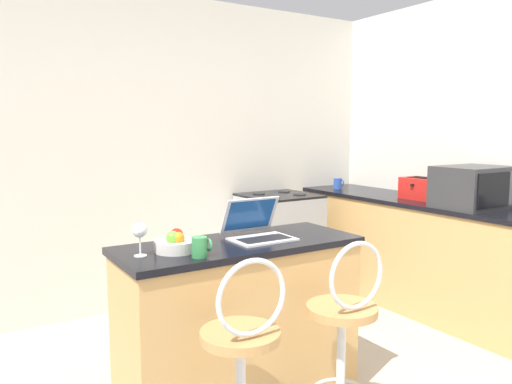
# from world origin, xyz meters

# --- Properties ---
(wall_back) EXTENTS (12.00, 0.06, 2.60)m
(wall_back) POSITION_xyz_m (0.00, 2.63, 1.30)
(wall_back) COLOR silver
(wall_back) RESTS_ON ground_plane
(breakfast_bar) EXTENTS (1.29, 0.52, 0.92)m
(breakfast_bar) POSITION_xyz_m (-0.32, 0.83, 0.46)
(breakfast_bar) COLOR tan
(breakfast_bar) RESTS_ON ground_plane
(counter_right) EXTENTS (0.64, 3.13, 0.92)m
(counter_right) POSITION_xyz_m (1.76, 1.05, 0.46)
(counter_right) COLOR tan
(counter_right) RESTS_ON ground_plane
(bar_stool_near) EXTENTS (0.40, 0.40, 1.00)m
(bar_stool_near) POSITION_xyz_m (-0.60, 0.33, 0.47)
(bar_stool_near) COLOR silver
(bar_stool_near) RESTS_ON ground_plane
(bar_stool_far) EXTENTS (0.40, 0.40, 1.00)m
(bar_stool_far) POSITION_xyz_m (-0.04, 0.33, 0.47)
(bar_stool_far) COLOR silver
(bar_stool_far) RESTS_ON ground_plane
(laptop) EXTENTS (0.32, 0.30, 0.22)m
(laptop) POSITION_xyz_m (-0.19, 0.86, 0.97)
(laptop) COLOR silver
(laptop) RESTS_ON breakfast_bar
(microwave) EXTENTS (0.53, 0.41, 0.31)m
(microwave) POSITION_xyz_m (1.72, 0.89, 1.07)
(microwave) COLOR #2D2D30
(microwave) RESTS_ON counter_right
(toaster) EXTENTS (0.24, 0.31, 0.18)m
(toaster) POSITION_xyz_m (1.77, 1.39, 1.01)
(toaster) COLOR red
(toaster) RESTS_ON counter_right
(stove_range) EXTENTS (0.62, 0.61, 0.93)m
(stove_range) POSITION_xyz_m (0.93, 2.27, 0.46)
(stove_range) COLOR #9EA3A8
(stove_range) RESTS_ON ground_plane
(mug_green) EXTENTS (0.09, 0.07, 0.10)m
(mug_green) POSITION_xyz_m (-0.63, 0.66, 0.97)
(mug_green) COLOR #338447
(mug_green) RESTS_ON breakfast_bar
(fruit_bowl) EXTENTS (0.21, 0.21, 0.11)m
(fruit_bowl) POSITION_xyz_m (-0.68, 0.82, 0.96)
(fruit_bowl) COLOR silver
(fruit_bowl) RESTS_ON breakfast_bar
(wine_glass_tall) EXTENTS (0.07, 0.07, 0.16)m
(wine_glass_tall) POSITION_xyz_m (-0.86, 0.82, 1.03)
(wine_glass_tall) COLOR silver
(wine_glass_tall) RESTS_ON breakfast_bar
(mug_blue) EXTENTS (0.10, 0.08, 0.10)m
(mug_blue) POSITION_xyz_m (1.67, 2.32, 0.97)
(mug_blue) COLOR #2D51AD
(mug_blue) RESTS_ON counter_right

